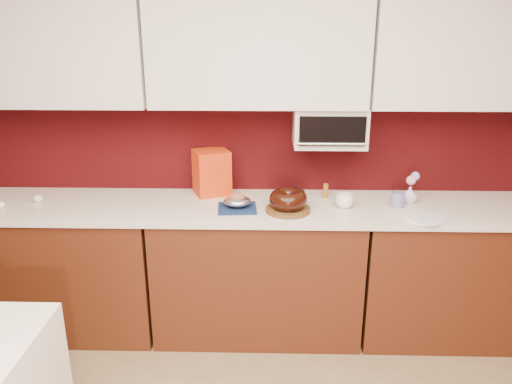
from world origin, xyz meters
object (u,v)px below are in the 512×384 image
Objects in this scene: toaster_oven at (329,126)px; bundt_cake at (288,199)px; foil_ham_nest at (237,201)px; blue_jar at (398,200)px; flower_vase at (410,193)px; pandoro_box at (212,172)px; coffee_mug at (345,200)px.

bundt_cake is (-0.26, -0.28, -0.39)m from toaster_oven.
foil_ham_nest is 1.00m from blue_jar.
toaster_oven reaches higher than foil_ham_nest.
flower_vase is (0.52, -0.09, -0.42)m from toaster_oven.
foil_ham_nest is at bearing 175.07° from bundt_cake.
foil_ham_nest is (-0.57, -0.25, -0.42)m from toaster_oven.
flower_vase is at bearing 13.37° from bundt_cake.
pandoro_box is (-0.50, 0.33, 0.07)m from bundt_cake.
coffee_mug is at bearing -39.48° from pandoro_box.
toaster_oven is 3.76× the size of flower_vase.
toaster_oven is 0.48m from coffee_mug.
pandoro_box is 2.49× the size of flower_vase.
toaster_oven reaches higher than pandoro_box.
pandoro_box is at bearing 173.65° from flower_vase.
blue_jar is (0.69, 0.10, -0.03)m from bundt_cake.
foil_ham_nest is at bearing -156.29° from toaster_oven.
bundt_cake is at bearing -166.63° from flower_vase.
toaster_oven reaches higher than blue_jar.
coffee_mug is 1.11× the size of blue_jar.
pandoro_box reaches higher than foil_ham_nest.
toaster_oven is 0.75m from foil_ham_nest.
coffee_mug reaches higher than blue_jar.
toaster_oven is at bearing 46.78° from bundt_cake.
blue_jar is at bearing -22.64° from toaster_oven.
flower_vase is at bearing 41.93° from blue_jar.
bundt_cake is at bearing -133.22° from toaster_oven.
toaster_oven is 4.67× the size of blue_jar.
toaster_oven reaches higher than flower_vase.
foil_ham_nest is 1.43× the size of flower_vase.
blue_jar is (1.19, -0.23, -0.10)m from pandoro_box.
toaster_oven is 0.67m from flower_vase.
foil_ham_nest is 0.57× the size of pandoro_box.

